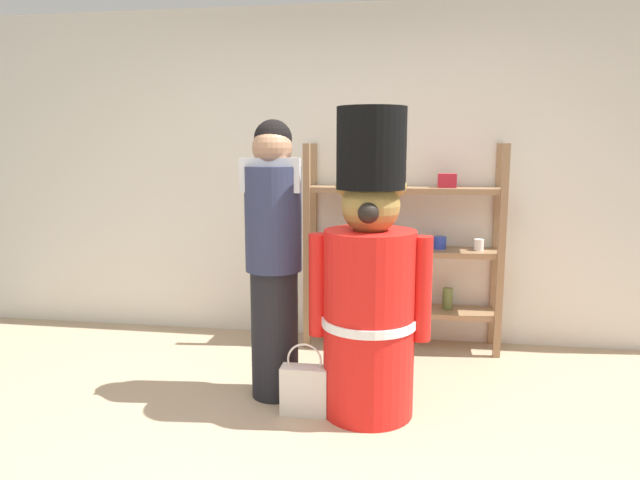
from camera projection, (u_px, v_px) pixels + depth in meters
back_wall at (351, 176)px, 4.59m from camera, size 6.40×0.12×2.60m
merchandise_shelf at (401, 247)px, 4.40m from camera, size 1.47×0.35×1.55m
teddy_bear_guard at (369, 286)px, 3.26m from camera, size 0.69×0.54×1.75m
person_shopper at (274, 254)px, 3.48m from camera, size 0.36×0.34×1.69m
shopping_bag at (304, 389)px, 3.34m from camera, size 0.27×0.12×0.43m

